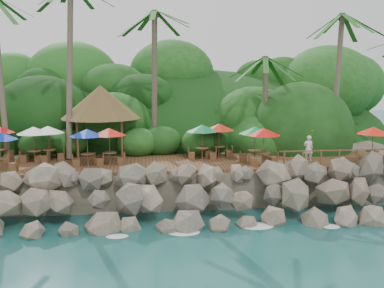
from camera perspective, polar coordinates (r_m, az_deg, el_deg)
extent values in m
plane|color=#19514F|center=(21.88, 1.86, -11.30)|extent=(140.00, 140.00, 0.00)
cube|color=gray|center=(37.01, -1.79, -1.19)|extent=(32.00, 25.20, 2.10)
ellipsoid|color=#143811|center=(44.55, -2.61, -0.83)|extent=(44.80, 28.00, 15.40)
cube|color=brown|center=(27.01, 0.00, -2.51)|extent=(26.00, 5.00, 0.20)
ellipsoid|color=white|center=(22.72, -21.79, -11.10)|extent=(1.20, 0.80, 0.06)
ellipsoid|color=white|center=(22.13, -14.13, -11.26)|extent=(1.20, 0.80, 0.06)
ellipsoid|color=white|center=(21.94, -6.19, -11.22)|extent=(1.20, 0.80, 0.06)
ellipsoid|color=white|center=(22.15, 1.74, -10.96)|extent=(1.20, 0.80, 0.06)
ellipsoid|color=white|center=(22.76, 9.36, -10.53)|extent=(1.20, 0.80, 0.06)
ellipsoid|color=white|center=(23.74, 16.45, -9.96)|extent=(1.20, 0.80, 0.06)
ellipsoid|color=white|center=(25.04, 22.86, -9.31)|extent=(1.20, 0.80, 0.06)
cylinder|color=brown|center=(30.26, -23.62, 7.82)|extent=(1.13, 1.73, 10.08)
cylinder|color=brown|center=(29.02, -15.59, 9.08)|extent=(0.73, 2.08, 10.92)
cylinder|color=brown|center=(29.81, -4.89, 7.76)|extent=(0.51, 1.22, 9.33)
ellipsoid|color=#23601E|center=(30.08, -5.02, 16.69)|extent=(6.00, 6.00, 2.40)
cylinder|color=brown|center=(30.86, 9.55, 5.02)|extent=(0.84, 0.83, 6.45)
ellipsoid|color=#23601E|center=(30.81, 9.71, 11.00)|extent=(6.00, 6.00, 2.40)
cylinder|color=brown|center=(31.94, 18.32, 7.47)|extent=(1.22, 1.56, 9.35)
ellipsoid|color=#23601E|center=(32.20, 18.75, 15.85)|extent=(6.00, 6.00, 2.40)
cylinder|color=brown|center=(28.86, -14.64, 0.55)|extent=(0.16, 0.16, 2.40)
cylinder|color=brown|center=(28.60, -9.08, 0.66)|extent=(0.16, 0.16, 2.40)
cylinder|color=brown|center=(31.61, -13.95, 1.29)|extent=(0.16, 0.16, 2.40)
cylinder|color=brown|center=(31.37, -8.87, 1.39)|extent=(0.16, 0.16, 2.40)
cone|color=brown|center=(29.85, -11.78, 5.37)|extent=(5.28, 5.28, 2.20)
cylinder|color=brown|center=(28.49, -18.03, -1.43)|extent=(0.08, 0.08, 0.71)
cylinder|color=brown|center=(28.43, -18.06, -0.70)|extent=(0.81, 0.81, 0.05)
cylinder|color=brown|center=(28.37, -18.10, -0.03)|extent=(0.05, 0.05, 2.12)
cone|color=white|center=(28.25, -18.19, 1.80)|extent=(2.02, 2.02, 0.43)
cube|color=brown|center=(28.52, -19.37, -1.76)|extent=(0.48, 0.48, 0.44)
cube|color=brown|center=(28.52, -16.66, -1.62)|extent=(0.48, 0.48, 0.44)
cylinder|color=brown|center=(28.74, 22.29, -1.57)|extent=(0.08, 0.08, 0.71)
cylinder|color=brown|center=(28.68, 22.33, -0.85)|extent=(0.81, 0.81, 0.05)
cylinder|color=brown|center=(28.63, 22.37, -0.19)|extent=(0.05, 0.05, 2.12)
cone|color=red|center=(28.51, 22.48, 1.63)|extent=(2.02, 2.02, 0.43)
cube|color=brown|center=(28.56, 20.98, -1.83)|extent=(0.47, 0.47, 0.44)
cube|color=brown|center=(28.98, 23.54, -1.84)|extent=(0.47, 0.47, 0.44)
cylinder|color=brown|center=(28.42, 3.48, -1.02)|extent=(0.08, 0.08, 0.71)
cylinder|color=brown|center=(28.36, 3.49, -0.29)|extent=(0.81, 0.81, 0.05)
cylinder|color=brown|center=(28.31, 3.49, 0.38)|extent=(0.05, 0.05, 2.12)
cone|color=red|center=(28.18, 3.51, 2.22)|extent=(2.02, 2.02, 0.43)
cube|color=brown|center=(28.33, 2.14, -1.32)|extent=(0.41, 0.41, 0.44)
cube|color=brown|center=(28.57, 4.81, -1.26)|extent=(0.41, 0.41, 0.44)
cylinder|color=brown|center=(26.38, -13.35, -2.03)|extent=(0.08, 0.08, 0.71)
cylinder|color=brown|center=(26.32, -13.38, -1.25)|extent=(0.81, 0.81, 0.05)
cylinder|color=brown|center=(26.26, -13.41, -0.53)|extent=(0.05, 0.05, 2.12)
cone|color=#0B279A|center=(26.13, -13.48, 1.45)|extent=(2.02, 2.02, 0.43)
cube|color=brown|center=(26.36, -14.80, -2.40)|extent=(0.48, 0.48, 0.44)
cube|color=brown|center=(26.47, -11.89, -2.24)|extent=(0.48, 0.48, 0.44)
cylinder|color=brown|center=(27.03, 8.11, -1.62)|extent=(0.08, 0.08, 0.71)
cylinder|color=brown|center=(26.96, 8.13, -0.85)|extent=(0.81, 0.81, 0.05)
cylinder|color=brown|center=(26.91, 8.14, -0.14)|extent=(0.05, 0.05, 2.12)
cone|color=#0D7D39|center=(26.78, 8.18, 1.79)|extent=(2.02, 2.02, 0.43)
cube|color=brown|center=(26.94, 6.69, -1.91)|extent=(0.44, 0.44, 0.44)
cube|color=brown|center=(27.18, 9.50, -1.88)|extent=(0.44, 0.44, 0.44)
cylinder|color=brown|center=(26.38, 9.21, -1.90)|extent=(0.08, 0.08, 0.71)
cylinder|color=brown|center=(26.32, 9.23, -1.12)|extent=(0.81, 0.81, 0.05)
cylinder|color=brown|center=(26.26, 9.25, -0.40)|extent=(0.05, 0.05, 2.12)
cone|color=red|center=(26.13, 9.30, 1.58)|extent=(2.02, 2.02, 0.43)
cube|color=brown|center=(26.13, 7.87, -2.28)|extent=(0.47, 0.47, 0.44)
cube|color=brown|center=(26.70, 10.51, -2.10)|extent=(0.47, 0.47, 0.44)
cylinder|color=brown|center=(30.04, 14.58, -0.75)|extent=(0.08, 0.08, 0.71)
cylinder|color=brown|center=(29.98, 14.61, -0.06)|extent=(0.81, 0.81, 0.05)
cylinder|color=brown|center=(29.93, 14.63, 0.57)|extent=(0.05, 0.05, 2.12)
cone|color=yellow|center=(29.82, 14.70, 2.31)|extent=(2.02, 2.02, 0.43)
cube|color=brown|center=(30.11, 13.29, -0.94)|extent=(0.54, 0.54, 0.44)
cube|color=brown|center=(30.03, 15.85, -1.07)|extent=(0.54, 0.54, 0.44)
cylinder|color=brown|center=(26.53, -23.53, -2.48)|extent=(0.08, 0.08, 0.71)
cylinder|color=brown|center=(26.46, -23.58, -1.71)|extent=(0.81, 0.81, 0.05)
cylinder|color=brown|center=(26.40, -23.63, -0.99)|extent=(0.05, 0.05, 2.12)
cube|color=brown|center=(26.32, -22.14, -2.78)|extent=(0.43, 0.43, 0.44)
cylinder|color=brown|center=(29.64, -23.69, -1.35)|extent=(0.08, 0.08, 0.71)
cube|color=brown|center=(29.23, -22.67, -1.69)|extent=(0.53, 0.53, 0.44)
cylinder|color=brown|center=(27.74, 1.34, -1.25)|extent=(0.08, 0.08, 0.71)
cylinder|color=brown|center=(27.67, 1.34, -0.51)|extent=(0.81, 0.81, 0.05)
cylinder|color=brown|center=(27.62, 1.34, 0.18)|extent=(0.05, 0.05, 2.12)
cone|color=#0C723B|center=(27.50, 1.35, 2.06)|extent=(2.02, 2.02, 0.43)
cube|color=brown|center=(27.74, -0.05, -1.53)|extent=(0.44, 0.44, 0.44)
cube|color=brown|center=(27.80, 2.73, -1.52)|extent=(0.44, 0.44, 0.44)
cylinder|color=brown|center=(26.51, -10.61, -1.89)|extent=(0.08, 0.08, 0.71)
cylinder|color=brown|center=(26.45, -10.63, -1.11)|extent=(0.81, 0.81, 0.05)
cylinder|color=brown|center=(26.39, -10.65, -0.39)|extent=(0.05, 0.05, 2.12)
cone|color=red|center=(26.26, -10.71, 1.58)|extent=(2.02, 2.02, 0.43)
cube|color=brown|center=(26.65, -12.03, -2.17)|extent=(0.44, 0.44, 0.44)
cube|color=brown|center=(26.44, -9.16, -2.17)|extent=(0.44, 0.44, 0.44)
cylinder|color=brown|center=(28.36, -19.72, -1.56)|extent=(0.08, 0.08, 0.71)
cylinder|color=brown|center=(28.30, -19.76, -0.83)|extent=(0.81, 0.81, 0.05)
cylinder|color=brown|center=(28.24, -19.79, -0.16)|extent=(0.05, 0.05, 2.12)
cone|color=silver|center=(28.12, -19.89, 1.68)|extent=(2.02, 2.02, 0.43)
cube|color=brown|center=(28.67, -20.92, -1.79)|extent=(0.48, 0.48, 0.44)
cube|color=brown|center=(28.10, -18.46, -1.87)|extent=(0.48, 0.48, 0.44)
cylinder|color=brown|center=(25.73, 11.87, -1.93)|extent=(0.10, 0.10, 1.00)
cylinder|color=brown|center=(26.10, 14.16, -1.86)|extent=(0.10, 0.10, 1.00)
cylinder|color=brown|center=(26.51, 16.39, -1.79)|extent=(0.10, 0.10, 1.00)
cylinder|color=brown|center=(26.96, 18.54, -1.71)|extent=(0.10, 0.10, 1.00)
cylinder|color=brown|center=(27.44, 20.62, -1.64)|extent=(0.10, 0.10, 1.00)
cylinder|color=brown|center=(27.96, 22.63, -1.57)|extent=(0.10, 0.10, 1.00)
cube|color=brown|center=(26.88, 18.59, -0.77)|extent=(7.20, 0.06, 0.06)
cube|color=brown|center=(26.95, 18.55, -1.61)|extent=(7.20, 0.06, 0.06)
imported|color=white|center=(27.83, 14.86, -0.57)|extent=(0.62, 0.43, 1.62)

